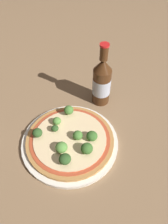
{
  "coord_description": "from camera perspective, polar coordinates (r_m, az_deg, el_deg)",
  "views": [
    {
      "loc": [
        -0.3,
        -0.25,
        0.56
      ],
      "look_at": [
        0.07,
        0.01,
        0.06
      ],
      "focal_mm": 35.0,
      "sensor_mm": 36.0,
      "label": 1
    }
  ],
  "objects": [
    {
      "name": "broccoli_floret_5",
      "position": [
        0.67,
        -7.6,
        -4.26
      ],
      "size": [
        0.02,
        0.02,
        0.02
      ],
      "color": "#89A866",
      "rests_on": "pizza"
    },
    {
      "name": "broccoli_floret_6",
      "position": [
        0.66,
        -12.09,
        -5.34
      ],
      "size": [
        0.03,
        0.03,
        0.03
      ],
      "color": "#89A866",
      "rests_on": "pizza"
    },
    {
      "name": "broccoli_floret_2",
      "position": [
        0.6,
        -5.01,
        -12.15
      ],
      "size": [
        0.03,
        0.03,
        0.03
      ],
      "color": "#89A866",
      "rests_on": "pizza"
    },
    {
      "name": "broccoli_floret_0",
      "position": [
        0.7,
        -4.02,
        0.51
      ],
      "size": [
        0.03,
        0.03,
        0.03
      ],
      "color": "#89A866",
      "rests_on": "pizza"
    },
    {
      "name": "plate",
      "position": [
        0.68,
        -3.97,
        -7.63
      ],
      "size": [
        0.29,
        0.29,
        0.01
      ],
      "color": "silver",
      "rests_on": "ground_plane"
    },
    {
      "name": "pizza",
      "position": [
        0.66,
        -3.46,
        -7.26
      ],
      "size": [
        0.27,
        0.27,
        0.01
      ],
      "color": "#B77F42",
      "rests_on": "plate"
    },
    {
      "name": "broccoli_floret_3",
      "position": [
        0.64,
        2.08,
        -6.29
      ],
      "size": [
        0.03,
        0.03,
        0.03
      ],
      "color": "#89A866",
      "rests_on": "pizza"
    },
    {
      "name": "broccoli_floret_7",
      "position": [
        0.64,
        -1.87,
        -6.35
      ],
      "size": [
        0.03,
        0.03,
        0.03
      ],
      "color": "#89A866",
      "rests_on": "pizza"
    },
    {
      "name": "ground_plane",
      "position": [
        0.69,
        -2.94,
        -7.29
      ],
      "size": [
        3.0,
        3.0,
        0.0
      ],
      "primitive_type": "plane",
      "color": "#846647"
    },
    {
      "name": "beer_bottle",
      "position": [
        0.74,
        4.66,
        7.89
      ],
      "size": [
        0.06,
        0.06,
        0.23
      ],
      "color": "#472814",
      "rests_on": "ground_plane"
    },
    {
      "name": "broccoli_floret_4",
      "position": [
        0.63,
        -5.91,
        -9.17
      ],
      "size": [
        0.03,
        0.03,
        0.03
      ],
      "color": "#89A866",
      "rests_on": "pizza"
    },
    {
      "name": "broccoli_floret_8",
      "position": [
        0.62,
        0.75,
        -9.5
      ],
      "size": [
        0.03,
        0.03,
        0.03
      ],
      "color": "#89A866",
      "rests_on": "pizza"
    },
    {
      "name": "broccoli_floret_1",
      "position": [
        0.69,
        -7.1,
        -2.33
      ],
      "size": [
        0.03,
        0.03,
        0.02
      ],
      "color": "#89A866",
      "rests_on": "pizza"
    }
  ]
}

